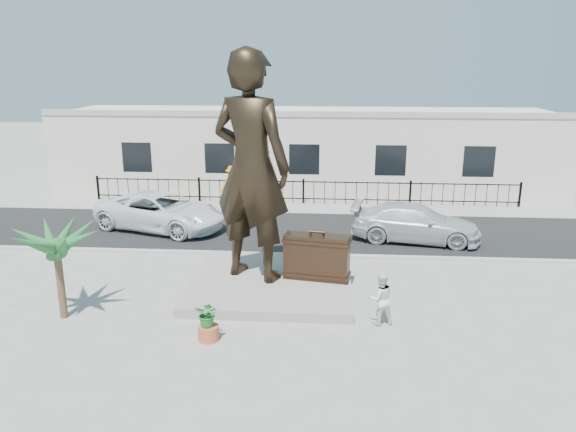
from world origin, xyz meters
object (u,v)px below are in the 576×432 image
Objects in this scene: tourist at (380,299)px; car_white at (161,211)px; statue at (251,167)px; suitcase at (317,257)px.

tourist is 12.36m from car_white.
statue is at bearing -49.28° from tourist.
car_white is at bearing -59.88° from tourist.
tourist is at bearing -44.34° from suitcase.
suitcase is 0.36× the size of car_white.
suitcase is 1.35× the size of tourist.
suitcase is (2.12, -0.07, -2.93)m from statue.
statue reaches higher than car_white.
suitcase is at bearing -69.79° from tourist.
statue is 8.34m from car_white.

